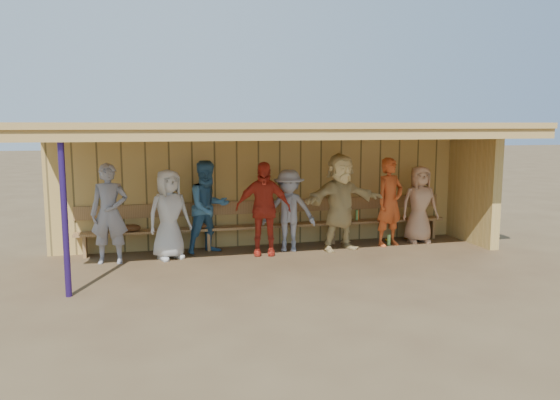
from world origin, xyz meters
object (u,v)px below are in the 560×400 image
object	(u,v)px
player_g	(390,202)
bench	(271,220)
player_a	(109,214)
player_e	(289,211)
player_h	(419,204)
player_b	(169,214)
player_c	(208,207)
player_d	(263,209)
player_f	(340,202)

from	to	relation	value
player_g	bench	xyz separation A→B (m)	(-2.36, 0.56, -0.37)
player_a	player_e	xyz separation A→B (m)	(3.34, 0.13, -0.10)
player_h	player_b	bearing A→B (deg)	-173.03
player_a	player_c	world-z (taller)	player_a
player_b	player_c	xyz separation A→B (m)	(0.75, 0.28, 0.06)
player_c	bench	world-z (taller)	player_c
player_e	player_d	bearing A→B (deg)	-142.91
player_c	player_h	size ratio (longest dim) A/B	1.11
player_d	player_g	xyz separation A→B (m)	(2.67, 0.13, 0.01)
player_b	player_d	world-z (taller)	player_d
player_d	player_f	world-z (taller)	player_f
player_h	bench	xyz separation A→B (m)	(-3.10, 0.43, -0.28)
player_f	player_e	bearing A→B (deg)	156.31
player_e	player_h	world-z (taller)	player_h
player_e	bench	bearing A→B (deg)	134.25
player_e	player_h	bearing A→B (deg)	21.41
bench	player_e	bearing A→B (deg)	-65.37
player_f	bench	world-z (taller)	player_f
player_a	player_f	distance (m)	4.34
player_f	player_c	bearing A→B (deg)	157.23
player_a	player_e	world-z (taller)	player_a
player_b	player_f	distance (m)	3.30
player_f	bench	size ratio (longest dim) A/B	0.25
player_c	player_g	size ratio (longest dim) A/B	0.99
player_h	player_e	bearing A→B (deg)	-172.99
player_d	bench	xyz separation A→B (m)	(0.31, 0.69, -0.36)
player_b	player_f	xyz separation A→B (m)	(3.30, -0.10, 0.13)
player_a	player_e	distance (m)	3.34
player_a	bench	xyz separation A→B (m)	(3.10, 0.65, -0.37)
player_b	bench	xyz separation A→B (m)	(2.06, 0.59, -0.30)
player_a	player_b	xyz separation A→B (m)	(1.04, 0.06, -0.07)
player_c	player_f	bearing A→B (deg)	-29.90
player_b	player_h	distance (m)	5.16
player_c	player_g	xyz separation A→B (m)	(3.66, -0.26, 0.01)
player_f	bench	distance (m)	1.48
player_b	bench	bearing A→B (deg)	-5.89
player_a	player_f	xyz separation A→B (m)	(4.34, -0.04, 0.06)
player_g	bench	world-z (taller)	player_g
player_d	player_f	distance (m)	1.55
player_c	player_h	bearing A→B (deg)	-23.00
player_a	player_c	bearing A→B (deg)	18.33
player_c	bench	bearing A→B (deg)	-8.18
player_c	player_d	bearing A→B (deg)	-42.72
player_b	player_f	world-z (taller)	player_f
player_e	player_f	size ratio (longest dim) A/B	0.84
player_e	bench	world-z (taller)	player_e
player_h	player_c	bearing A→B (deg)	-176.42
player_a	player_g	size ratio (longest dim) A/B	1.00
player_g	player_c	bearing A→B (deg)	157.36
player_a	bench	distance (m)	3.19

